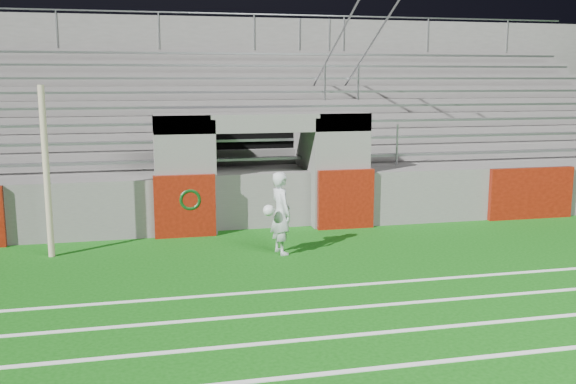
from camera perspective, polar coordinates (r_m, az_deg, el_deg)
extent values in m
plane|color=#0F4F0D|center=(11.46, 1.04, -7.00)|extent=(90.00, 90.00, 0.00)
cylinder|color=beige|center=(12.84, -20.68, 1.63)|extent=(0.12, 0.12, 3.25)
cube|color=white|center=(7.89, 8.29, -15.20)|extent=(28.00, 0.09, 0.01)
cube|color=white|center=(8.75, 5.88, -12.54)|extent=(28.00, 0.09, 0.01)
cube|color=white|center=(9.63, 3.95, -10.34)|extent=(28.00, 0.09, 0.01)
cube|color=white|center=(10.54, 2.36, -8.51)|extent=(28.00, 0.09, 0.01)
cube|color=#605D5A|center=(17.47, 23.64, 0.18)|extent=(10.60, 0.35, 1.25)
cube|color=#605D5A|center=(14.31, -9.37, 1.63)|extent=(1.20, 1.00, 2.60)
cube|color=#605D5A|center=(14.96, 4.53, 2.10)|extent=(1.20, 1.00, 2.60)
cube|color=black|center=(16.19, -3.38, 2.54)|extent=(2.60, 0.20, 2.50)
cube|color=#605D5A|center=(14.96, -7.03, 1.86)|extent=(0.10, 2.20, 2.50)
cube|color=#605D5A|center=(15.36, 1.54, 2.14)|extent=(0.10, 2.20, 2.50)
cube|color=#605D5A|center=(14.41, -2.30, 6.22)|extent=(4.80, 1.00, 0.40)
cube|color=#605D5A|center=(18.31, -4.49, 3.08)|extent=(26.00, 8.00, 0.20)
cube|color=#605D5A|center=(18.40, -4.46, 1.14)|extent=(26.00, 8.00, 1.05)
cube|color=#5B1107|center=(13.87, -9.15, -1.25)|extent=(1.30, 0.15, 1.35)
cube|color=#5B1107|center=(14.54, 5.15, -0.64)|extent=(1.30, 0.15, 1.35)
cube|color=#5B1107|center=(16.60, 20.77, -0.10)|extent=(2.20, 0.15, 1.25)
cube|color=gray|center=(15.41, -2.91, 2.98)|extent=(23.00, 0.28, 0.06)
cube|color=#605D5A|center=(16.24, -3.43, 3.23)|extent=(24.00, 0.75, 0.38)
cube|color=gray|center=(16.10, -3.38, 4.64)|extent=(23.00, 0.28, 0.06)
cube|color=#605D5A|center=(16.96, -3.85, 4.16)|extent=(24.00, 0.75, 0.76)
cube|color=gray|center=(16.81, -3.82, 6.16)|extent=(23.00, 0.28, 0.06)
cube|color=#605D5A|center=(17.68, -4.25, 5.01)|extent=(24.00, 0.75, 1.14)
cube|color=gray|center=(17.53, -4.23, 7.56)|extent=(23.00, 0.28, 0.06)
cube|color=#605D5A|center=(18.40, -4.61, 5.80)|extent=(24.00, 0.75, 1.52)
cube|color=gray|center=(18.26, -4.61, 8.85)|extent=(23.00, 0.28, 0.06)
cube|color=#605D5A|center=(19.13, -4.94, 6.52)|extent=(24.00, 0.75, 1.90)
cube|color=gray|center=(18.99, -4.96, 10.03)|extent=(23.00, 0.28, 0.06)
cube|color=#605D5A|center=(19.86, -5.26, 7.20)|extent=(24.00, 0.75, 2.28)
cube|color=gray|center=(19.74, -5.28, 11.13)|extent=(23.00, 0.28, 0.06)
cube|color=#605D5A|center=(20.60, -5.55, 7.82)|extent=(24.00, 0.75, 2.66)
cube|color=gray|center=(20.50, -5.58, 12.14)|extent=(23.00, 0.28, 0.06)
cube|color=#605D5A|center=(21.26, -5.79, 8.06)|extent=(26.00, 0.60, 5.29)
cylinder|color=#A5A8AD|center=(15.74, 6.29, 4.11)|extent=(0.05, 0.05, 1.00)
cylinder|color=#A5A8AD|center=(18.51, 3.30, 9.74)|extent=(0.05, 0.05, 1.00)
cylinder|color=#A5A8AD|center=(21.46, 1.05, 13.85)|extent=(0.05, 0.05, 1.00)
cylinder|color=#A5A8AD|center=(18.52, 3.31, 11.29)|extent=(0.05, 6.02, 3.08)
cylinder|color=#A5A8AD|center=(16.09, 9.66, 4.16)|extent=(0.05, 0.05, 1.00)
cylinder|color=#A5A8AD|center=(18.82, 6.27, 9.71)|extent=(0.05, 0.05, 1.00)
cylinder|color=#A5A8AD|center=(21.72, 3.69, 13.79)|extent=(0.05, 0.05, 1.00)
cylinder|color=#A5A8AD|center=(18.82, 6.30, 11.23)|extent=(0.05, 6.02, 3.08)
cylinder|color=#A5A8AD|center=(20.97, -19.87, 13.50)|extent=(0.05, 0.05, 1.10)
cylinder|color=#A5A8AD|center=(20.85, -11.42, 13.91)|extent=(0.05, 0.05, 1.10)
cylinder|color=#A5A8AD|center=(21.15, -3.02, 14.03)|extent=(0.05, 0.05, 1.10)
cylinder|color=#A5A8AD|center=(21.87, 4.98, 13.88)|extent=(0.05, 0.05, 1.10)
cylinder|color=#A5A8AD|center=(22.96, 12.33, 13.51)|extent=(0.05, 0.05, 1.10)
cylinder|color=#A5A8AD|center=(24.37, 18.90, 12.99)|extent=(0.05, 0.05, 1.10)
cylinder|color=#A5A8AD|center=(21.05, -5.82, 15.52)|extent=(24.00, 0.05, 0.05)
imported|color=silver|center=(12.37, -0.63, -1.88)|extent=(0.50, 0.66, 1.61)
sphere|color=white|center=(12.07, -1.73, -1.65)|extent=(0.22, 0.22, 0.22)
torus|color=#0D441C|center=(13.85, -8.71, -0.64)|extent=(0.55, 0.10, 0.55)
torus|color=#0B3810|center=(13.80, -8.70, -0.67)|extent=(0.49, 0.09, 0.49)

